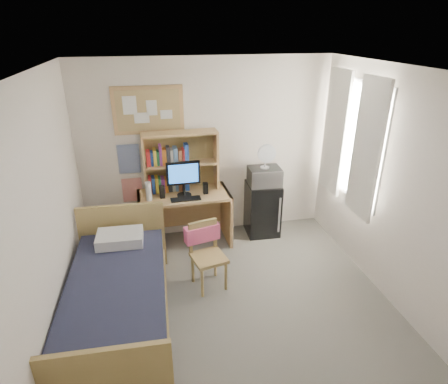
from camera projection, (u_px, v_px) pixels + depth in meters
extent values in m
cube|color=slate|center=(240.00, 324.00, 4.06)|extent=(3.60, 4.20, 0.02)
cube|color=white|center=(246.00, 74.00, 3.00)|extent=(3.60, 4.20, 0.02)
cube|color=white|center=(207.00, 150.00, 5.41)|extent=(3.60, 0.04, 2.60)
cube|color=white|center=(39.00, 237.00, 3.19)|extent=(0.04, 4.20, 2.60)
cube|color=white|center=(411.00, 200.00, 3.87)|extent=(0.04, 4.20, 2.60)
cube|color=white|center=(352.00, 141.00, 4.81)|extent=(0.10, 1.40, 1.70)
cube|color=white|center=(367.00, 150.00, 4.44)|extent=(0.04, 0.55, 1.70)
cube|color=white|center=(335.00, 133.00, 5.16)|extent=(0.04, 0.55, 1.70)
cube|color=tan|center=(148.00, 110.00, 4.99)|extent=(0.94, 0.03, 0.64)
cube|color=#254094|center=(129.00, 159.00, 5.21)|extent=(0.30, 0.01, 0.42)
cube|color=red|center=(132.00, 190.00, 5.40)|extent=(0.28, 0.01, 0.36)
cube|color=tan|center=(185.00, 219.00, 5.40)|extent=(1.30, 0.68, 0.80)
cube|color=tan|center=(209.00, 257.00, 4.48)|extent=(0.50, 0.50, 0.83)
cube|color=black|center=(262.00, 209.00, 5.69)|extent=(0.49, 0.49, 0.81)
cube|color=black|center=(118.00, 303.00, 3.94)|extent=(1.09, 2.08, 0.56)
cube|color=tan|center=(181.00, 162.00, 5.20)|extent=(1.04, 0.30, 0.85)
cube|color=black|center=(184.00, 179.00, 5.08)|extent=(0.46, 0.05, 0.49)
cube|color=black|center=(186.00, 199.00, 5.05)|extent=(0.41, 0.14, 0.02)
cube|color=black|center=(162.00, 192.00, 5.08)|extent=(0.07, 0.07, 0.17)
cube|color=black|center=(205.00, 188.00, 5.22)|extent=(0.07, 0.07, 0.16)
cylinder|color=white|center=(149.00, 191.00, 4.99)|extent=(0.08, 0.08, 0.26)
cube|color=#F65D8F|center=(202.00, 233.00, 4.55)|extent=(0.45, 0.23, 0.21)
cube|color=silver|center=(264.00, 176.00, 5.45)|extent=(0.47, 0.36, 0.26)
cylinder|color=white|center=(265.00, 157.00, 5.33)|extent=(0.27, 0.27, 0.33)
cube|color=white|center=(120.00, 238.00, 4.47)|extent=(0.55, 0.39, 0.13)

